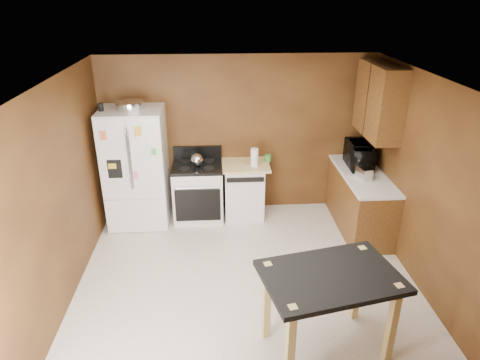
{
  "coord_description": "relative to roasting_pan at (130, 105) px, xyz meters",
  "views": [
    {
      "loc": [
        -0.35,
        -4.15,
        3.39
      ],
      "look_at": [
        -0.05,
        0.85,
        1.12
      ],
      "focal_mm": 32.0,
      "sensor_mm": 36.0,
      "label": 1
    }
  ],
  "objects": [
    {
      "name": "floor",
      "position": [
        1.55,
        -1.91,
        -1.85
      ],
      "size": [
        4.5,
        4.5,
        0.0
      ],
      "primitive_type": "plane",
      "color": "white",
      "rests_on": "ground"
    },
    {
      "name": "ceiling",
      "position": [
        1.55,
        -1.91,
        0.65
      ],
      "size": [
        4.5,
        4.5,
        0.0
      ],
      "primitive_type": "plane",
      "rotation": [
        3.14,
        0.0,
        0.0
      ],
      "color": "white",
      "rests_on": "ground"
    },
    {
      "name": "wall_back",
      "position": [
        1.55,
        0.34,
        -0.6
      ],
      "size": [
        4.2,
        0.0,
        4.2
      ],
      "primitive_type": "plane",
      "rotation": [
        1.57,
        0.0,
        0.0
      ],
      "color": "brown",
      "rests_on": "ground"
    },
    {
      "name": "wall_left",
      "position": [
        -0.55,
        -1.91,
        -0.6
      ],
      "size": [
        0.0,
        4.5,
        4.5
      ],
      "primitive_type": "plane",
      "rotation": [
        1.57,
        0.0,
        1.57
      ],
      "color": "brown",
      "rests_on": "ground"
    },
    {
      "name": "wall_right",
      "position": [
        3.65,
        -1.91,
        -0.6
      ],
      "size": [
        0.0,
        4.5,
        4.5
      ],
      "primitive_type": "plane",
      "rotation": [
        1.57,
        0.0,
        -1.57
      ],
      "color": "brown",
      "rests_on": "ground"
    },
    {
      "name": "roasting_pan",
      "position": [
        0.0,
        0.0,
        0.0
      ],
      "size": [
        0.41,
        0.41,
        0.1
      ],
      "primitive_type": "cylinder",
      "color": "silver",
      "rests_on": "refrigerator"
    },
    {
      "name": "pen_cup",
      "position": [
        -0.38,
        -0.11,
        0.0
      ],
      "size": [
        0.07,
        0.07,
        0.11
      ],
      "primitive_type": "cylinder",
      "color": "black",
      "rests_on": "refrigerator"
    },
    {
      "name": "kettle",
      "position": [
        0.91,
        -0.02,
        -0.85
      ],
      "size": [
        0.19,
        0.19,
        0.19
      ],
      "primitive_type": "sphere",
      "color": "silver",
      "rests_on": "gas_range"
    },
    {
      "name": "paper_towel",
      "position": [
        1.79,
        -0.04,
        -0.82
      ],
      "size": [
        0.12,
        0.12,
        0.27
      ],
      "primitive_type": "cylinder",
      "rotation": [
        0.0,
        0.0,
        0.04
      ],
      "color": "white",
      "rests_on": "dishwasher"
    },
    {
      "name": "green_canister",
      "position": [
        2.02,
        0.13,
        -0.91
      ],
      "size": [
        0.12,
        0.12,
        0.11
      ],
      "primitive_type": "cylinder",
      "rotation": [
        0.0,
        0.0,
        -0.28
      ],
      "color": "green",
      "rests_on": "dishwasher"
    },
    {
      "name": "toaster",
      "position": [
        3.29,
        -0.64,
        -0.87
      ],
      "size": [
        0.19,
        0.26,
        0.17
      ],
      "primitive_type": "cube",
      "rotation": [
        0.0,
        0.0,
        0.25
      ],
      "color": "silver",
      "rests_on": "right_cabinets"
    },
    {
      "name": "microwave",
      "position": [
        3.36,
        -0.17,
        -0.79
      ],
      "size": [
        0.43,
        0.61,
        0.33
      ],
      "primitive_type": "imported",
      "rotation": [
        0.0,
        0.0,
        1.54
      ],
      "color": "black",
      "rests_on": "right_cabinets"
    },
    {
      "name": "refrigerator",
      "position": [
        0.0,
        -0.04,
        -0.95
      ],
      "size": [
        0.9,
        0.8,
        1.8
      ],
      "color": "white",
      "rests_on": "ground"
    },
    {
      "name": "gas_range",
      "position": [
        0.91,
        0.02,
        -1.39
      ],
      "size": [
        0.76,
        0.68,
        1.1
      ],
      "color": "white",
      "rests_on": "ground"
    },
    {
      "name": "dishwasher",
      "position": [
        1.63,
        0.04,
        -1.4
      ],
      "size": [
        0.78,
        0.63,
        0.89
      ],
      "color": "white",
      "rests_on": "ground"
    },
    {
      "name": "right_cabinets",
      "position": [
        3.39,
        -0.43,
        -0.94
      ],
      "size": [
        0.63,
        1.58,
        2.45
      ],
      "color": "brown",
      "rests_on": "ground"
    },
    {
      "name": "island",
      "position": [
        2.26,
        -2.81,
        -1.08
      ],
      "size": [
        1.43,
        1.11,
        0.92
      ],
      "color": "black",
      "rests_on": "ground"
    }
  ]
}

